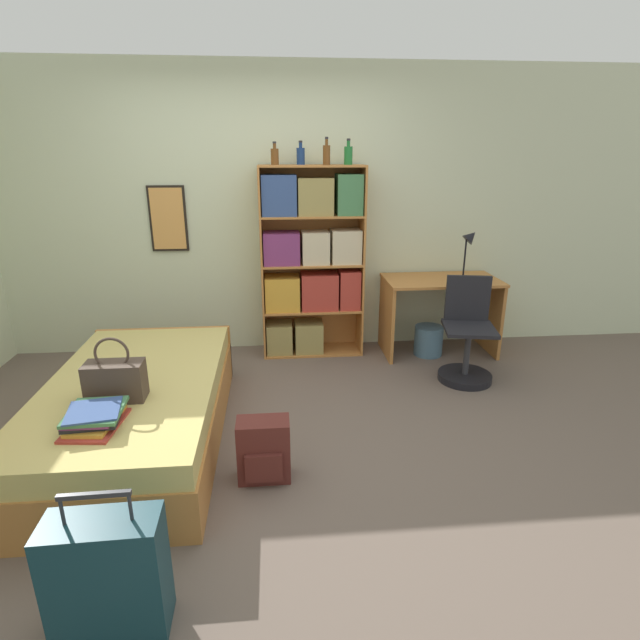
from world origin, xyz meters
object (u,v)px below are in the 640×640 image
(handbag, at_px, (115,380))
(suitcase, at_px, (108,576))
(bottle_green, at_px, (275,156))
(bottle_blue, at_px, (348,155))
(desk, at_px, (440,303))
(book_stack_on_bed, at_px, (95,417))
(desk_chair, at_px, (466,347))
(desk_lamp, at_px, (469,245))
(bottle_brown, at_px, (301,156))
(bottle_clear, at_px, (327,154))
(backpack, at_px, (264,450))
(bed, at_px, (137,409))
(bookcase, at_px, (310,261))
(waste_bin, at_px, (428,340))

(handbag, relative_size, suitcase, 0.60)
(bottle_green, height_order, bottle_blue, bottle_blue)
(bottle_green, height_order, desk, bottle_green)
(book_stack_on_bed, distance_m, desk_chair, 2.90)
(handbag, height_order, bottle_green, bottle_green)
(book_stack_on_bed, bearing_deg, desk_lamp, 34.76)
(suitcase, xyz_separation_m, bottle_green, (0.71, 2.89, 1.55))
(book_stack_on_bed, relative_size, bottle_brown, 1.94)
(bottle_clear, relative_size, backpack, 0.59)
(bed, height_order, desk_lamp, desk_lamp)
(suitcase, height_order, bookcase, bookcase)
(bookcase, bearing_deg, bed, -131.22)
(bottle_green, bearing_deg, desk_chair, -24.74)
(suitcase, relative_size, desk_chair, 0.76)
(handbag, xyz_separation_m, backpack, (0.86, -0.22, -0.39))
(bottle_green, bearing_deg, bookcase, -1.26)
(handbag, distance_m, desk, 2.97)
(bed, xyz_separation_m, book_stack_on_bed, (-0.04, -0.59, 0.28))
(handbag, distance_m, waste_bin, 2.89)
(suitcase, bearing_deg, backpack, 57.57)
(suitcase, bearing_deg, handbag, 102.89)
(book_stack_on_bed, distance_m, bottle_green, 2.62)
(bottle_brown, distance_m, desk_lamp, 1.71)
(bottle_blue, relative_size, desk, 0.20)
(waste_bin, bearing_deg, bottle_clear, 171.95)
(bottle_blue, relative_size, waste_bin, 0.77)
(desk_chair, bearing_deg, waste_bin, 105.77)
(bed, xyz_separation_m, desk, (2.48, 1.33, 0.27))
(bottle_green, bearing_deg, desk, -4.50)
(bookcase, bearing_deg, bottle_brown, 146.06)
(backpack, xyz_separation_m, waste_bin, (1.53, 1.78, -0.05))
(desk_chair, distance_m, waste_bin, 0.58)
(bottle_blue, distance_m, waste_bin, 1.86)
(book_stack_on_bed, xyz_separation_m, desk_chair, (2.57, 1.32, -0.22))
(book_stack_on_bed, relative_size, bottle_green, 2.02)
(suitcase, xyz_separation_m, bookcase, (1.01, 2.89, 0.63))
(bottle_blue, relative_size, backpack, 0.56)
(waste_bin, bearing_deg, desk, 29.29)
(suitcase, height_order, bottle_brown, bottle_brown)
(desk_chair, bearing_deg, bookcase, 150.60)
(handbag, distance_m, bottle_clear, 2.54)
(handbag, relative_size, bottle_green, 2.06)
(suitcase, bearing_deg, desk, 51.23)
(handbag, relative_size, bottle_clear, 1.72)
(backpack, bearing_deg, bottle_green, 86.45)
(handbag, distance_m, bottle_brown, 2.48)
(bottle_green, relative_size, waste_bin, 0.68)
(handbag, distance_m, bottle_green, 2.35)
(handbag, distance_m, bookcase, 2.18)
(book_stack_on_bed, bearing_deg, bookcase, 57.26)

